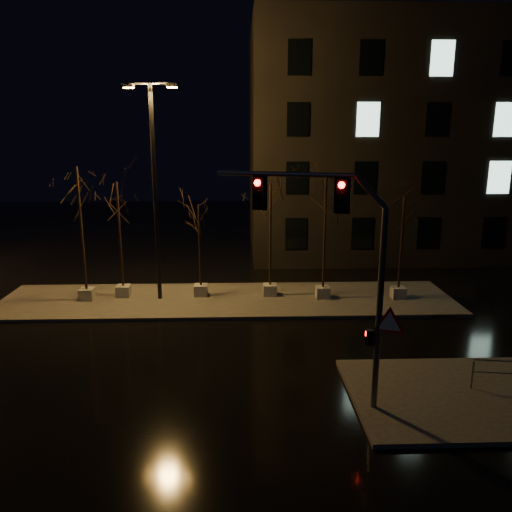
{
  "coord_description": "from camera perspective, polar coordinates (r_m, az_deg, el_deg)",
  "views": [
    {
      "loc": [
        0.59,
        -17.22,
        7.88
      ],
      "look_at": [
        1.32,
        3.85,
        2.8
      ],
      "focal_mm": 35.0,
      "sensor_mm": 36.0,
      "label": 1
    }
  ],
  "objects": [
    {
      "name": "tree_0",
      "position": [
        24.63,
        -19.58,
        6.32
      ],
      "size": [
        1.8,
        1.8,
        6.55
      ],
      "color": "#ADACA1",
      "rests_on": "median"
    },
    {
      "name": "tree_2",
      "position": [
        24.23,
        -6.5,
        3.46
      ],
      "size": [
        1.8,
        1.8,
        4.64
      ],
      "color": "#ADACA1",
      "rests_on": "median"
    },
    {
      "name": "sidewalk_corner",
      "position": [
        17.23,
        22.68,
        -14.53
      ],
      "size": [
        7.0,
        5.0,
        0.15
      ],
      "primitive_type": "cube",
      "color": "#43403C",
      "rests_on": "ground"
    },
    {
      "name": "ground",
      "position": [
        18.95,
        -3.66,
        -11.06
      ],
      "size": [
        90.0,
        90.0,
        0.0
      ],
      "primitive_type": "plane",
      "color": "black",
      "rests_on": "ground"
    },
    {
      "name": "building",
      "position": [
        37.69,
        19.32,
        12.23
      ],
      "size": [
        25.0,
        12.0,
        15.0
      ],
      "primitive_type": "cube",
      "color": "black",
      "rests_on": "ground"
    },
    {
      "name": "tree_5",
      "position": [
        24.64,
        16.46,
        4.01
      ],
      "size": [
        1.8,
        1.8,
        5.12
      ],
      "color": "#ADACA1",
      "rests_on": "median"
    },
    {
      "name": "traffic_signal_mast",
      "position": [
        14.1,
        9.8,
        -0.13
      ],
      "size": [
        5.27,
        1.88,
        6.77
      ],
      "rotation": [
        0.0,
        0.0,
        -0.32
      ],
      "color": "#54585C",
      "rests_on": "sidewalk_corner"
    },
    {
      "name": "tree_1",
      "position": [
        24.69,
        -15.48,
        5.29
      ],
      "size": [
        1.8,
        1.8,
        5.79
      ],
      "color": "#ADACA1",
      "rests_on": "median"
    },
    {
      "name": "median",
      "position": [
        24.5,
        -3.27,
        -5.05
      ],
      "size": [
        22.0,
        5.0,
        0.15
      ],
      "primitive_type": "cube",
      "color": "#43403C",
      "rests_on": "ground"
    },
    {
      "name": "tree_3",
      "position": [
        24.02,
        1.67,
        5.36
      ],
      "size": [
        1.8,
        1.8,
        5.69
      ],
      "color": "#ADACA1",
      "rests_on": "median"
    },
    {
      "name": "guard_rail_a",
      "position": [
        17.72,
        27.07,
        -11.62
      ],
      "size": [
        2.26,
        0.37,
        0.98
      ],
      "rotation": [
        0.0,
        0.0,
        -0.15
      ],
      "color": "#54585C",
      "rests_on": "sidewalk_corner"
    },
    {
      "name": "tree_4",
      "position": [
        23.82,
        7.96,
        5.91
      ],
      "size": [
        1.8,
        1.8,
        6.09
      ],
      "color": "#ADACA1",
      "rests_on": "median"
    },
    {
      "name": "streetlight_main",
      "position": [
        23.8,
        -11.54,
        8.64
      ],
      "size": [
        2.52,
        0.64,
        10.06
      ],
      "rotation": [
        0.0,
        0.0,
        -0.15
      ],
      "color": "black",
      "rests_on": "median"
    }
  ]
}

